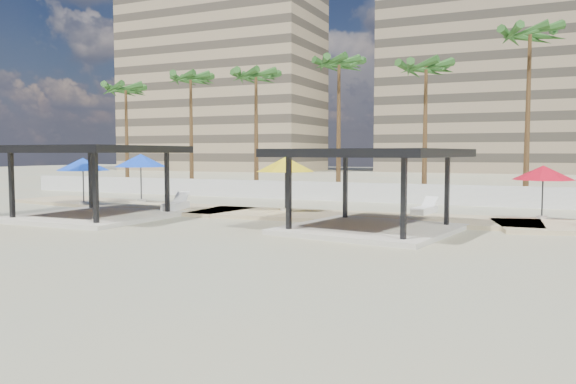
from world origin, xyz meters
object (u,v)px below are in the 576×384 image
pavilion_west (93,175)px  umbrella_c (543,173)px  pavilion_central (370,182)px  lounger_b (425,210)px  lounger_a (176,205)px  umbrella_a (83,164)px

pavilion_west → umbrella_c: pavilion_west is taller
pavilion_central → pavilion_west: size_ratio=1.08×
lounger_b → pavilion_west: bearing=126.5°
pavilion_west → lounger_b: size_ratio=3.20×
pavilion_west → lounger_b: bearing=26.1°
pavilion_west → lounger_a: (2.00, 3.73, -1.65)m
pavilion_west → umbrella_a: 6.10m
umbrella_a → umbrella_c: umbrella_a is taller
umbrella_a → umbrella_c: bearing=7.3°
umbrella_c → pavilion_west: bearing=-159.7°
umbrella_c → lounger_a: (-17.16, -3.35, -1.81)m
lounger_a → lounger_b: lounger_a is taller
lounger_a → lounger_b: 12.48m
pavilion_central → pavilion_west: pavilion_west is taller
pavilion_central → pavilion_west: 13.09m
pavilion_central → lounger_a: bearing=175.9°
lounger_b → umbrella_c: bearing=-79.0°
pavilion_west → umbrella_a: bearing=138.2°
pavilion_west → umbrella_a: pavilion_west is taller
pavilion_west → lounger_b: 15.78m
umbrella_a → lounger_b: bearing=9.0°
pavilion_central → pavilion_west: (-13.04, -1.17, 0.11)m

